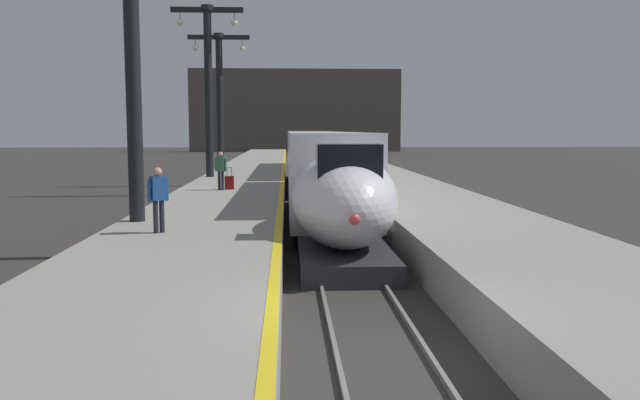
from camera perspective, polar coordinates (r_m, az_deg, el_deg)
ground_plane at (r=10.39m, az=5.95°, el=-14.68°), size 260.00×260.00×0.00m
platform_left at (r=34.58m, az=-7.10°, el=0.88°), size 4.80×110.00×1.05m
platform_right at (r=34.93m, az=6.27°, el=0.94°), size 4.80×110.00×1.05m
platform_left_safety_stripe at (r=34.44m, az=-3.32°, el=1.78°), size 0.20×107.80×0.01m
rail_main_left at (r=37.27m, az=-1.72°, el=0.59°), size 0.08×110.00×0.12m
rail_main_right at (r=37.34m, az=0.58°, el=0.60°), size 0.08×110.00×0.12m
highspeed_train_main at (r=32.66m, az=-0.24°, el=3.10°), size 2.92×37.22×3.60m
station_column_mid at (r=19.73m, az=-16.31°, el=15.86°), size 4.00×0.68×10.16m
station_column_far at (r=37.36m, az=-9.81°, el=10.79°), size 4.00×0.68×9.51m
station_column_distant at (r=43.35m, az=-8.84°, el=9.70°), size 4.00×0.68×8.87m
passenger_near_edge at (r=28.90m, az=-8.74°, el=2.83°), size 0.53×0.36×1.69m
passenger_mid_platform at (r=17.12m, az=-14.06°, el=0.46°), size 0.48×0.40×1.69m
rolling_suitcase at (r=29.20m, az=-7.98°, el=1.53°), size 0.40×0.22×0.98m
terminus_back_wall at (r=111.65m, az=-2.17°, el=7.88°), size 36.00×2.00×14.00m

